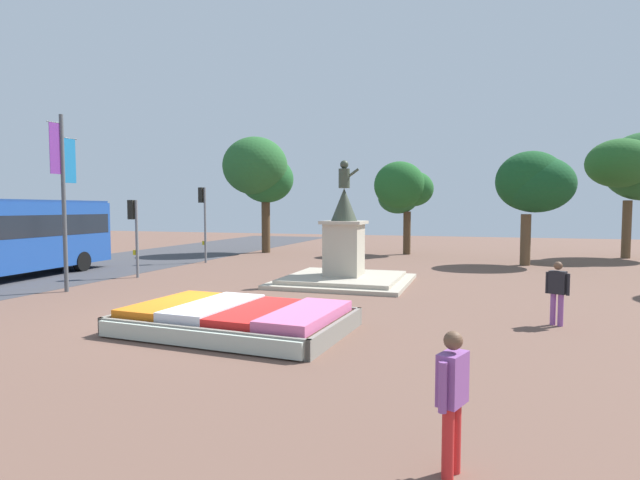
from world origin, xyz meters
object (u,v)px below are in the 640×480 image
Objects in this scene: statue_monument at (344,259)px; flower_planter at (236,319)px; pedestrian_with_handbag at (452,393)px; traffic_light_mid_block at (134,224)px; pedestrian_crossing_plaza at (557,289)px; traffic_light_far_corner at (203,211)px; banner_pole at (64,195)px.

flower_planter is at bearing -93.71° from statue_monument.
flower_planter is at bearing 135.69° from pedestrian_with_handbag.
traffic_light_mid_block is (-8.18, 6.88, 1.96)m from flower_planter.
statue_monument reaches higher than traffic_light_mid_block.
pedestrian_with_handbag is (5.19, -5.07, 0.63)m from flower_planter.
pedestrian_crossing_plaza reaches higher than flower_planter.
statue_monument is 13.91m from pedestrian_with_handbag.
flower_planter is 1.69× the size of traffic_light_mid_block.
statue_monument is (0.52, 8.03, 0.65)m from flower_planter.
statue_monument is at bearing -27.80° from traffic_light_far_corner.
pedestrian_with_handbag is at bearing -52.64° from traffic_light_far_corner.
pedestrian_crossing_plaza is at bearing -14.57° from traffic_light_mid_block.
pedestrian_with_handbag is (13.37, -11.95, -1.32)m from traffic_light_mid_block.
pedestrian_with_handbag is at bearing -44.31° from flower_planter.
pedestrian_crossing_plaza is at bearing 21.29° from flower_planter.
banner_pole reaches higher than pedestrian_with_handbag.
banner_pole is 15.85m from pedestrian_with_handbag.
pedestrian_crossing_plaza is (15.44, -0.32, -2.44)m from banner_pole.
pedestrian_crossing_plaza is (7.32, 2.85, 0.63)m from flower_planter.
traffic_light_mid_block is 2.03× the size of pedestrian_crossing_plaza.
pedestrian_with_handbag is (13.32, -8.24, -2.44)m from banner_pole.
traffic_light_far_corner is at bearing 127.36° from pedestrian_with_handbag.
pedestrian_crossing_plaza is (6.79, -5.18, -0.02)m from statue_monument.
traffic_light_far_corner is (-8.39, 12.73, 2.44)m from flower_planter.
pedestrian_with_handbag is at bearing -105.00° from pedestrian_crossing_plaza.
banner_pole reaches higher than pedestrian_crossing_plaza.
traffic_light_mid_block is at bearing -87.89° from traffic_light_far_corner.
pedestrian_with_handbag is at bearing -31.76° from banner_pole.
pedestrian_with_handbag is 1.00× the size of pedestrian_crossing_plaza.
traffic_light_far_corner reaches higher than pedestrian_crossing_plaza.
traffic_light_mid_block is (-8.70, -1.15, 1.30)m from statue_monument.
pedestrian_crossing_plaza is at bearing -37.30° from statue_monument.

